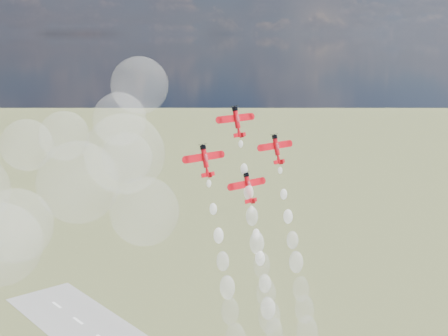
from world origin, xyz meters
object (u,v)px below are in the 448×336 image
Objects in this scene: plane_lead at (237,121)px; plane_left at (205,160)px; plane_right at (277,148)px; plane_slot at (248,187)px.

plane_lead reaches higher than plane_left.
plane_left is 23.81m from plane_right.
plane_lead is 14.53m from plane_left.
plane_left is 14.53m from plane_slot.
plane_right is 14.53m from plane_slot.
plane_right is at bearing 0.00° from plane_left.
plane_lead is at bearing 169.54° from plane_right.
plane_left is at bearing 180.00° from plane_right.
plane_right reaches higher than plane_slot.
plane_right is (11.90, -2.20, -8.04)m from plane_lead.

